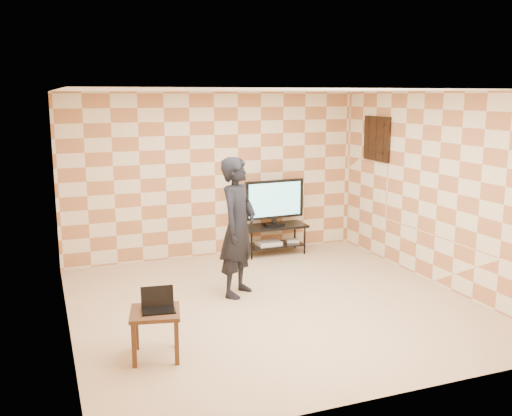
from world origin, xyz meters
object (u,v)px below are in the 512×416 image
object	(u,v)px
tv_stand	(274,233)
side_table	(155,319)
person	(238,227)
tv	(274,200)

from	to	relation	value
tv_stand	side_table	bearing A→B (deg)	-129.92
person	tv_stand	bearing A→B (deg)	8.04
tv_stand	tv	world-z (taller)	tv
tv_stand	person	size ratio (longest dim) A/B	0.58
tv	person	xyz separation A→B (m)	(-1.22, -1.66, 0.01)
tv	side_table	world-z (taller)	tv
side_table	tv_stand	bearing A→B (deg)	50.08
tv_stand	person	world-z (taller)	person
tv	side_table	distance (m)	4.13
side_table	person	xyz separation A→B (m)	(1.41, 1.48, 0.52)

